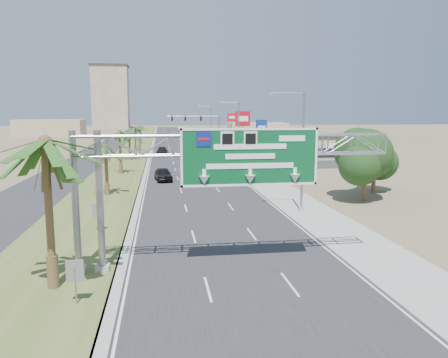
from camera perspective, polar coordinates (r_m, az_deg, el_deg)
road at (r=122.85m, az=-6.37°, el=4.65°), size 12.00×300.00×0.02m
sidewalk_right at (r=123.42m, az=-2.41°, el=4.74°), size 4.00×300.00×0.10m
median_grass at (r=122.92m, az=-11.05°, el=4.57°), size 7.00×300.00×0.12m
opposing_road at (r=123.46m, az=-14.31°, el=4.46°), size 8.00×300.00×0.02m
sign_gantry at (r=22.74m, az=-0.64°, el=3.08°), size 16.75×1.24×7.50m
palm_near at (r=21.18m, az=-22.35°, el=4.41°), size 5.70×5.70×8.35m
palm_row_b at (r=44.96m, az=-15.23°, el=4.00°), size 3.99×3.99×5.95m
palm_row_c at (r=60.81m, az=-13.46°, el=5.90°), size 3.99×3.99×6.75m
palm_row_d at (r=78.79m, az=-12.27°, el=5.58°), size 3.99×3.99×5.45m
palm_row_e at (r=97.71m, az=-11.53°, el=6.53°), size 3.99×3.99×6.15m
palm_row_f at (r=122.68m, az=-10.88°, el=6.75°), size 3.99×3.99×5.75m
streetlight_near at (r=36.50m, az=9.92°, el=2.87°), size 3.27×0.44×10.00m
streetlight_mid at (r=65.60m, az=1.73°, el=5.45°), size 3.27×0.44×10.00m
streetlight_far at (r=101.21m, az=-1.83°, el=6.54°), size 3.27×0.44×10.00m
signal_mast at (r=85.05m, az=-2.04°, el=6.26°), size 10.28×0.71×8.00m
store_building at (r=82.96m, az=10.10°, el=4.11°), size 18.00×10.00×4.00m
oak_near at (r=43.13m, az=18.03°, el=3.21°), size 4.50×4.50×6.80m
oak_far at (r=48.10m, az=19.10°, el=2.82°), size 3.50×3.50×5.60m
median_signback_a at (r=20.06m, az=-18.89°, el=-11.66°), size 0.75×0.08×2.08m
median_signback_b at (r=31.56m, az=-16.19°, el=-4.19°), size 0.75×0.08×2.08m
tower_distant at (r=264.15m, az=-14.57°, el=10.28°), size 20.00×16.00×35.00m
building_distant_left at (r=177.38m, az=-21.74°, el=6.25°), size 24.00×14.00×6.00m
building_distant_right at (r=156.37m, az=4.35°, el=6.42°), size 20.00×12.00×5.00m
car_left_lane at (r=54.23m, az=-7.95°, el=0.59°), size 2.44×4.90×1.60m
car_mid_lane at (r=59.60m, az=-4.37°, el=1.33°), size 2.22×4.84×1.54m
car_right_lane at (r=78.33m, az=-3.46°, el=3.01°), size 2.87×5.20×1.38m
car_far at (r=88.68m, az=-8.11°, el=3.62°), size 2.49×5.29×1.49m
pole_sign_red_near at (r=71.23m, az=2.46°, el=7.47°), size 2.40×0.85×8.80m
pole_sign_blue at (r=75.07m, az=4.91°, el=6.36°), size 2.00×0.84×7.39m
pole_sign_red_far at (r=98.50m, az=1.03°, el=7.65°), size 2.17×1.02×8.48m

